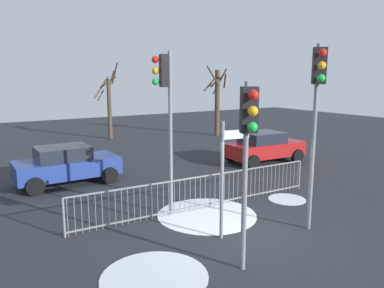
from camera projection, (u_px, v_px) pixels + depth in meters
The scene contains 13 objects.
ground_plane at pixel (248, 233), 9.73m from camera, with size 60.00×60.00×0.00m, color #26282D.
traffic_light_foreground_right at pixel (317, 97), 9.29m from camera, with size 0.45×0.48×4.88m.
traffic_light_foreground_left at pixel (248, 136), 7.28m from camera, with size 0.39×0.53×3.98m.
traffic_light_rear_right at pixel (165, 97), 10.43m from camera, with size 0.56×0.36×4.78m.
direction_sign_post at pixel (224, 174), 9.19m from camera, with size 0.78×0.17×3.01m.
pedestrian_guard_railing at pixel (203, 192), 11.46m from camera, with size 8.40×0.26×1.07m.
car_blue_near at pixel (66, 164), 14.14m from camera, with size 3.85×2.01×1.47m.
car_red_far at pixel (264, 146), 17.78m from camera, with size 3.87×2.06×1.47m.
bare_tree_left at pixel (217, 99), 25.69m from camera, with size 1.52×1.53×4.82m.
bare_tree_centre at pixel (109, 104), 24.27m from camera, with size 1.64×1.40×4.98m.
snow_patch_kerb at pixel (207, 215), 11.04m from camera, with size 2.96×2.96×0.01m, color white.
snow_patch_island at pixel (154, 277), 7.61m from camera, with size 2.24×2.24×0.01m, color silver.
snow_patch_verge at pixel (287, 199), 12.44m from camera, with size 1.24×1.24×0.01m, color silver.
Camera 1 is at (-6.05, -7.02, 4.06)m, focal length 34.60 mm.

